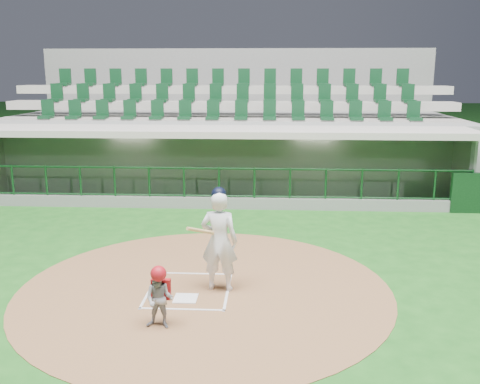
# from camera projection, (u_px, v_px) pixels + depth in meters

# --- Properties ---
(ground) EXTENTS (120.00, 120.00, 0.00)m
(ground) POSITION_uv_depth(u_px,v_px,m) (191.00, 285.00, 10.58)
(ground) COLOR #164F16
(ground) RESTS_ON ground
(dirt_circle) EXTENTS (7.20, 7.20, 0.01)m
(dirt_circle) POSITION_uv_depth(u_px,v_px,m) (205.00, 289.00, 10.37)
(dirt_circle) COLOR brown
(dirt_circle) RESTS_ON ground
(home_plate) EXTENTS (0.43, 0.43, 0.02)m
(home_plate) POSITION_uv_depth(u_px,v_px,m) (186.00, 298.00, 9.90)
(home_plate) COLOR white
(home_plate) RESTS_ON dirt_circle
(batter_box_chalk) EXTENTS (1.55, 1.80, 0.01)m
(batter_box_chalk) POSITION_uv_depth(u_px,v_px,m) (189.00, 290.00, 10.29)
(batter_box_chalk) COLOR silver
(batter_box_chalk) RESTS_ON ground
(dugout_structure) EXTENTS (16.40, 3.70, 3.00)m
(dugout_structure) POSITION_uv_depth(u_px,v_px,m) (227.00, 167.00, 17.99)
(dugout_structure) COLOR slate
(dugout_structure) RESTS_ON ground
(seating_deck) EXTENTS (17.00, 6.72, 5.15)m
(seating_deck) POSITION_uv_depth(u_px,v_px,m) (231.00, 141.00, 20.87)
(seating_deck) COLOR gray
(seating_deck) RESTS_ON ground
(batter) EXTENTS (0.92, 0.92, 2.02)m
(batter) POSITION_uv_depth(u_px,v_px,m) (219.00, 240.00, 10.12)
(batter) COLOR white
(batter) RESTS_ON dirt_circle
(catcher) EXTENTS (0.53, 0.43, 1.07)m
(catcher) POSITION_uv_depth(u_px,v_px,m) (159.00, 297.00, 8.70)
(catcher) COLOR gray
(catcher) RESTS_ON dirt_circle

